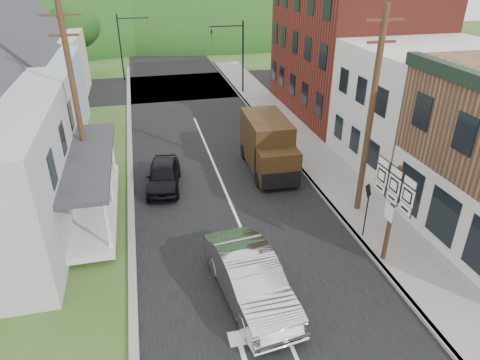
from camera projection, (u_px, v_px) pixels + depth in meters
ground at (262, 277)px, 15.78m from camera, size 120.00×120.00×0.00m
road at (214, 164)px, 24.41m from camera, size 9.00×90.00×0.02m
cross_road at (181, 86)px, 39.07m from camera, size 60.00×9.00×0.02m
sidewalk_right at (324, 167)px, 23.86m from camera, size 2.80×55.00×0.15m
curb_right at (301, 170)px, 23.58m from camera, size 0.20×55.00×0.15m
curb_left at (131, 189)px, 21.70m from camera, size 0.30×55.00×0.12m
storefront_white at (426, 108)px, 23.06m from camera, size 8.00×7.00×6.50m
storefront_red at (350, 44)px, 30.45m from camera, size 8.00×12.00×10.00m
house_blue at (17, 81)px, 26.49m from camera, size 7.14×8.16×7.28m
house_cream at (35, 53)px, 34.15m from camera, size 7.14×8.16×7.28m
utility_pole_right at (371, 115)px, 17.79m from camera, size 1.60×0.26×9.00m
utility_pole_left at (76, 103)px, 19.20m from camera, size 1.60×0.26×9.00m
traffic_signal_right at (235, 49)px, 35.19m from camera, size 2.87×0.20×6.00m
traffic_signal_left at (127, 39)px, 39.47m from camera, size 2.87×0.20×6.00m
tree_left_d at (73, 26)px, 39.28m from camera, size 4.80×4.80×6.94m
forested_ridge at (160, 37)px, 63.22m from camera, size 90.00×30.00×16.00m
silver_sedan at (251, 279)px, 14.41m from camera, size 2.44×5.36×1.70m
dark_sedan at (164, 176)px, 21.63m from camera, size 2.13×4.17×1.36m
delivery_van at (268, 146)px, 23.06m from camera, size 2.31×5.25×2.90m
route_sign_cluster at (392, 201)px, 15.33m from camera, size 0.22×2.27×3.97m
warning_sign at (367, 202)px, 17.18m from camera, size 0.16×0.68×2.48m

